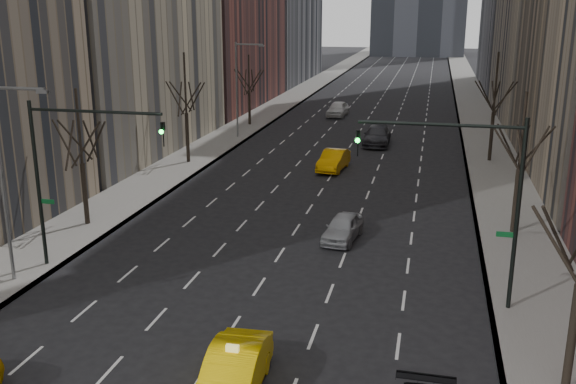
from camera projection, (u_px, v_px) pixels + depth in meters
The scene contains 16 objects.
sidewalk_left at pixel (285, 102), 86.13m from camera, with size 4.50×320.00×0.15m, color slate.
sidewalk_right at pixel (474, 108), 80.90m from camera, with size 4.50×320.00×0.15m, color slate.
tree_lw_b at pixel (82, 164), 36.33m from camera, with size 3.36×3.50×7.82m.
tree_lw_c at pixel (186, 114), 51.24m from camera, with size 3.36×3.50×8.74m.
tree_lw_d at pixel (249, 92), 68.24m from camera, with size 3.36×3.50×7.36m.
tree_rw_b at pixel (519, 170), 34.96m from camera, with size 3.36×3.50×7.82m.
tree_rw_c at pixel (493, 113), 51.74m from camera, with size 3.36×3.50×8.74m.
traffic_mast_left at pixel (68, 159), 29.60m from camera, with size 6.69×0.39×8.00m.
traffic_mast_right at pixel (476, 182), 25.72m from camera, with size 6.69×0.39×8.00m.
streetlight_near at pixel (7, 164), 28.06m from camera, with size 2.83×0.22×9.00m.
streetlight_far at pixel (240, 80), 60.87m from camera, with size 2.83×0.22×9.00m.
taxi_sedan at pixel (233, 373), 20.76m from camera, with size 1.71×4.90×1.61m, color yellow.
silver_sedan_ahead at pixel (343, 228), 34.92m from camera, with size 1.63×4.05×1.38m, color gray.
far_taxi at pixel (334, 160), 50.02m from camera, with size 1.65×4.74×1.56m, color #F6A505.
far_suv_grey at pixel (377, 136), 59.33m from camera, with size 2.36×5.80×1.68m, color #2C2C31.
far_car_white at pixel (338, 109), 75.00m from camera, with size 2.03×5.05×1.72m, color silver.
Camera 1 is at (7.24, -13.89, 12.20)m, focal length 40.00 mm.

